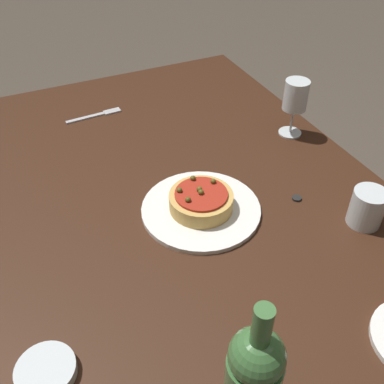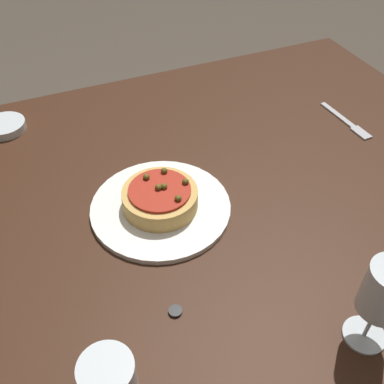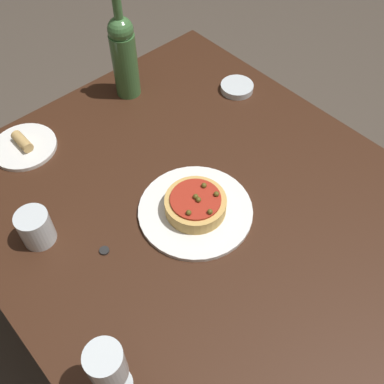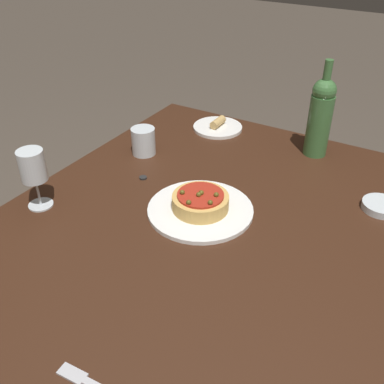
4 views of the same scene
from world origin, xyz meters
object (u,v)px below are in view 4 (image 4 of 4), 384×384
Objects in this scene: dinner_plate at (200,210)px; wine_bottle at (320,116)px; wine_glass at (33,168)px; pizza at (200,201)px; side_plate at (218,127)px; side_bowl at (381,206)px; bottle_cap at (143,178)px; dining_table at (190,257)px; water_cup at (143,141)px.

wine_bottle is at bearing 161.79° from dinner_plate.
pizza is at bearing 117.02° from wine_glass.
wine_glass is 0.95× the size of side_plate.
wine_glass is (0.21, -0.41, 0.12)m from dinner_plate.
pizza is at bearing 21.81° from dinner_plate.
side_plate is (-0.00, -0.38, -0.13)m from wine_bottle.
side_bowl is at bearing 119.75° from wine_glass.
pizza is at bearing 23.02° from side_plate.
bottle_cap is (-0.06, -0.24, -0.00)m from dinner_plate.
bottle_cap is (0.44, -0.41, -0.14)m from wine_bottle.
dinner_plate is at bearing 75.63° from bottle_cap.
dining_table is 8.29× the size of wine_glass.
water_cup is at bearing -120.55° from dinner_plate.
dinner_plate is at bearing 117.06° from wine_glass.
side_plate reaches higher than dinner_plate.
side_bowl is (-0.27, 0.43, -0.02)m from pizza.
dining_table is at bearing 21.86° from side_plate.
wine_bottle is at bearing 167.29° from dining_table.
side_bowl reaches higher than dinner_plate.
side_bowl is 0.71m from bottle_cap.
pizza is at bearing -164.15° from dining_table.
wine_bottle reaches higher than side_bowl.
pizza is (0.00, 0.00, 0.03)m from dinner_plate.
side_plate is (-0.23, -0.64, -0.00)m from side_bowl.
wine_bottle reaches higher than pizza.
wine_glass reaches higher than side_bowl.
side_bowl is at bearing 132.81° from dining_table.
pizza is 1.70× the size of water_cup.
side_plate reaches higher than bottle_cap.
wine_bottle is (-0.60, 0.14, 0.22)m from dining_table.
wine_glass is (0.21, -0.41, 0.09)m from pizza.
side_plate is 0.44m from bottle_cap.
dining_table is 0.13m from dinner_plate.
dining_table is 0.65m from wine_bottle.
bottle_cap is (0.44, -0.03, -0.01)m from side_plate.
side_bowl is (0.23, 0.27, -0.13)m from wine_bottle.
wine_glass is (0.11, -0.43, 0.20)m from dining_table.
dining_table is 4.92× the size of dinner_plate.
pizza is 1.48× the size of side_bowl.
pizza is 0.46m from wine_glass.
side_plate is (-0.50, -0.21, 0.00)m from dinner_plate.
wine_bottle is 1.74× the size of side_plate.
bottle_cap is at bearing -104.42° from pizza.
side_plate is at bearing -109.69° from side_bowl.
wine_glass is 0.74m from side_plate.
water_cup is 0.33m from side_plate.
dining_table is 0.33m from bottle_cap.
bottle_cap is (-0.16, -0.27, 0.08)m from dining_table.
dining_table is at bearing 15.87° from dinner_plate.
pizza is at bearing 75.58° from bottle_cap.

